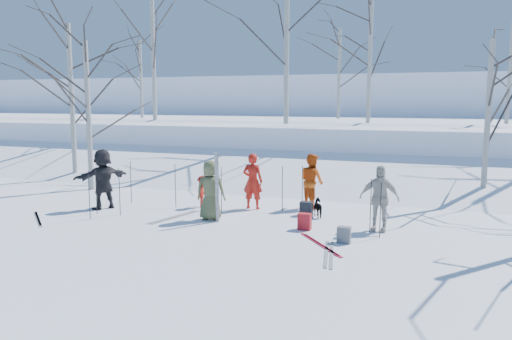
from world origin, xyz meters
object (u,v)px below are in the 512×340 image
at_px(skier_olive_center, 211,190).
at_px(backpack_grey, 344,235).
at_px(skier_redor_behind, 312,181).
at_px(skier_grey_west, 103,179).
at_px(skier_red_seated, 203,191).
at_px(backpack_dark, 306,209).
at_px(skier_red_north, 253,181).
at_px(dog, 319,208).
at_px(skier_cream_east, 379,198).
at_px(backpack_red, 305,222).

height_order(skier_olive_center, backpack_grey, skier_olive_center).
distance_m(skier_redor_behind, skier_grey_west, 6.28).
bearing_deg(skier_olive_center, skier_red_seated, -66.64).
bearing_deg(backpack_dark, skier_red_north, 169.68).
bearing_deg(skier_redor_behind, skier_red_seated, 59.82).
height_order(dog, backpack_grey, dog).
relative_size(skier_cream_east, skier_grey_west, 0.92).
height_order(skier_red_seated, skier_grey_west, skier_grey_west).
height_order(skier_redor_behind, skier_red_seated, skier_redor_behind).
distance_m(dog, backpack_red, 1.51).
height_order(skier_grey_west, backpack_grey, skier_grey_west).
distance_m(skier_olive_center, backpack_grey, 4.02).
relative_size(skier_olive_center, skier_red_north, 0.97).
distance_m(skier_redor_behind, backpack_grey, 3.82).
xyz_separation_m(skier_redor_behind, backpack_dark, (0.12, -1.05, -0.63)).
height_order(skier_cream_east, backpack_grey, skier_cream_east).
xyz_separation_m(skier_cream_east, dog, (-1.74, 0.98, -0.57)).
height_order(dog, backpack_red, dog).
xyz_separation_m(skier_grey_west, backpack_dark, (5.96, 1.25, -0.71)).
bearing_deg(skier_redor_behind, skier_grey_west, 62.34).
bearing_deg(skier_red_north, dog, 169.36).
bearing_deg(skier_cream_east, backpack_red, -162.01).
relative_size(skier_cream_east, backpack_grey, 4.37).
xyz_separation_m(skier_red_north, skier_cream_east, (3.87, -1.29, -0.01)).
distance_m(skier_olive_center, skier_grey_west, 3.63).
xyz_separation_m(skier_olive_center, backpack_grey, (3.85, -0.97, -0.63)).
xyz_separation_m(skier_olive_center, dog, (2.71, 1.37, -0.56)).
height_order(skier_grey_west, dog, skier_grey_west).
xyz_separation_m(skier_olive_center, skier_red_seated, (-0.92, 1.34, -0.33)).
distance_m(dog, backpack_grey, 2.60).
height_order(skier_olive_center, skier_cream_east, skier_cream_east).
relative_size(skier_olive_center, skier_grey_west, 0.90).
height_order(skier_redor_behind, backpack_dark, skier_redor_behind).
xyz_separation_m(skier_cream_east, backpack_dark, (-2.12, 0.98, -0.63)).
bearing_deg(backpack_dark, skier_redor_behind, 96.31).
relative_size(skier_cream_east, backpack_dark, 4.15).
bearing_deg(skier_red_seated, skier_red_north, -97.75).
bearing_deg(backpack_dark, dog, 0.09).
height_order(backpack_red, backpack_dark, backpack_red).
bearing_deg(backpack_grey, skier_red_seated, 154.11).
bearing_deg(skier_cream_east, skier_red_north, 162.55).
height_order(skier_grey_west, backpack_red, skier_grey_west).
xyz_separation_m(skier_grey_west, backpack_red, (6.32, -0.26, -0.70)).
bearing_deg(backpack_grey, skier_redor_behind, 115.64).
xyz_separation_m(skier_olive_center, skier_redor_behind, (2.22, 2.42, 0.01)).
bearing_deg(skier_cream_east, skier_redor_behind, 138.86).
bearing_deg(skier_red_north, skier_cream_east, 159.38).
xyz_separation_m(skier_redor_behind, skier_grey_west, (-5.85, -2.30, 0.08)).
height_order(skier_red_north, skier_cream_east, skier_red_north).
height_order(skier_redor_behind, dog, skier_redor_behind).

